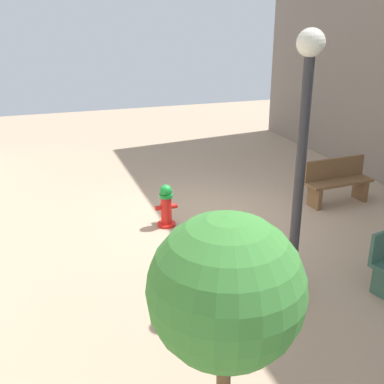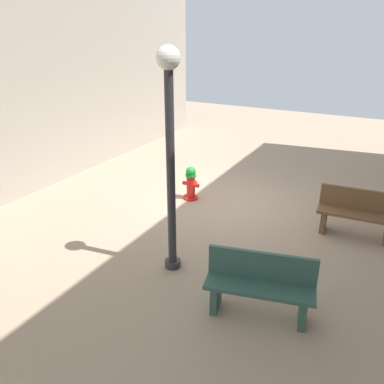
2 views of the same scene
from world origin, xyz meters
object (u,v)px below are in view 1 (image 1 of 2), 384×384
at_px(fire_hydrant, 166,205).
at_px(planter_tree, 225,333).
at_px(street_lamp, 303,138).
at_px(bench_near, 337,181).

height_order(fire_hydrant, planter_tree, planter_tree).
relative_size(fire_hydrant, street_lamp, 0.22).
bearing_deg(bench_near, planter_tree, 47.94).
bearing_deg(fire_hydrant, bench_near, 179.54).
height_order(bench_near, planter_tree, planter_tree).
xyz_separation_m(fire_hydrant, street_lamp, (-1.12, 2.75, 1.88)).
xyz_separation_m(planter_tree, street_lamp, (-2.20, -2.64, 0.66)).
bearing_deg(bench_near, street_lamp, 45.81).
distance_m(bench_near, planter_tree, 7.31).
xyz_separation_m(fire_hydrant, planter_tree, (1.08, 5.39, 1.22)).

